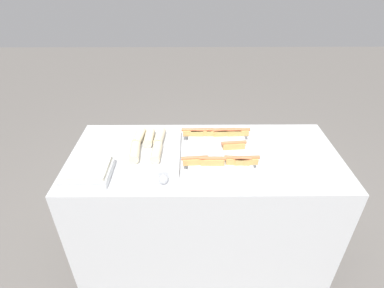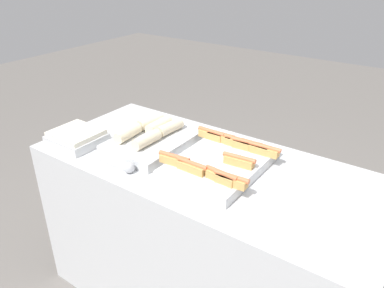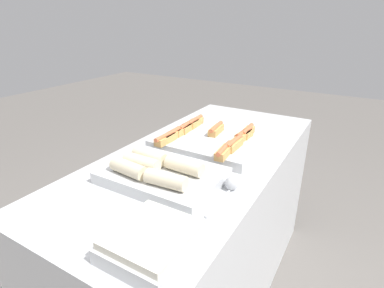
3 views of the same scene
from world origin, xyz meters
name	(u,v)px [view 3 (image 3 of 3)]	position (x,y,z in m)	size (l,w,h in m)	color
ground_plane	(199,287)	(0.00, 0.00, 0.00)	(12.00, 12.00, 0.00)	slate
counter	(199,227)	(0.00, 0.00, 0.46)	(1.71, 0.77, 0.93)	silver
tray_hotdogs	(207,141)	(0.09, 0.01, 0.96)	(0.46, 0.53, 0.10)	silver
tray_wraps	(160,173)	(-0.33, 0.00, 0.96)	(0.34, 0.48, 0.11)	silver
tray_side_front	(153,241)	(-0.67, -0.22, 0.96)	(0.26, 0.23, 0.07)	silver
serving_spoon_near	(230,186)	(-0.25, -0.28, 0.95)	(0.25, 0.05, 0.05)	#B2B5BA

